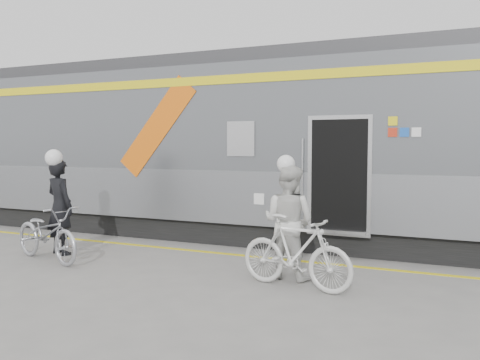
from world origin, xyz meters
The scene contains 9 objects.
ground centered at (0.00, 0.00, 0.00)m, with size 90.00×90.00×0.00m, color slate.
train centered at (-0.74, 4.19, 2.05)m, with size 24.00×3.17×4.10m.
safety_strip centered at (0.00, 2.15, 0.00)m, with size 24.00×0.12×0.01m, color yellow.
man centered at (-3.57, 0.83, 0.93)m, with size 0.68×0.45×1.86m, color black.
bicycle_left centered at (-3.37, 0.28, 0.51)m, with size 0.68×1.95×1.03m, color #AEB0B6.
woman centered at (1.05, 0.98, 0.90)m, with size 0.88×0.68×1.81m, color silver.
bicycle_right centered at (1.35, 0.43, 0.55)m, with size 0.51×1.82×1.09m, color beige.
helmet_man centered at (-3.57, 0.83, 2.02)m, with size 0.32×0.32×0.32m, color white.
helmet_woman centered at (1.05, 0.98, 1.95)m, with size 0.29×0.29×0.29m, color white.
Camera 1 is at (3.63, -6.66, 2.13)m, focal length 38.00 mm.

